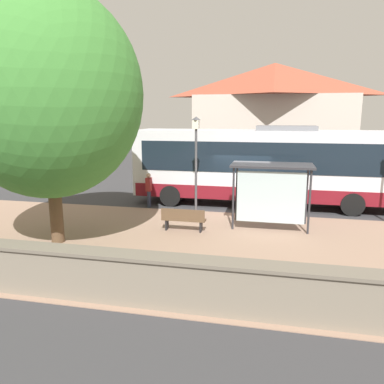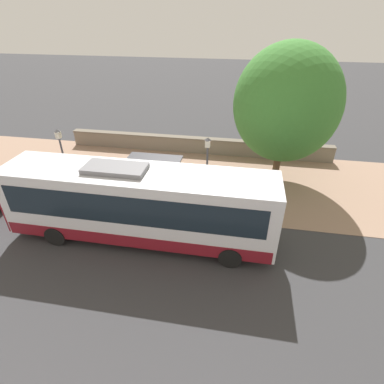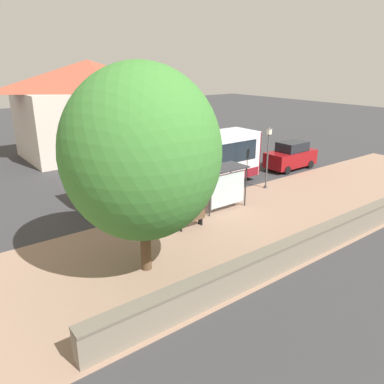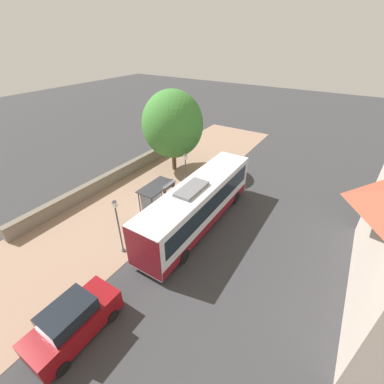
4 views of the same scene
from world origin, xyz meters
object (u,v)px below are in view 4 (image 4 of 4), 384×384
at_px(bench, 168,186).
at_px(shade_tree, 173,125).
at_px(pedestrian, 213,180).
at_px(street_lamp_near, 118,223).
at_px(bus, 198,203).
at_px(street_lamp_far, 186,172).
at_px(parked_car_behind_bus, 73,322).
at_px(bus_shelter, 155,190).

relative_size(bench, shade_tree, 0.20).
xyz_separation_m(bench, shade_tree, (-2.10, 3.89, 4.44)).
height_order(pedestrian, street_lamp_near, street_lamp_near).
xyz_separation_m(bench, street_lamp_near, (2.14, -7.98, 2.01)).
distance_m(pedestrian, street_lamp_near, 10.63).
distance_m(pedestrian, bench, 4.18).
distance_m(bus, bench, 5.84).
xyz_separation_m(bus, street_lamp_far, (-2.93, 2.72, 0.54)).
relative_size(street_lamp_near, street_lamp_far, 1.00).
relative_size(street_lamp_near, parked_car_behind_bus, 0.95).
height_order(bench, shade_tree, shade_tree).
height_order(street_lamp_near, street_lamp_far, street_lamp_far).
relative_size(street_lamp_near, shade_tree, 0.51).
xyz_separation_m(bus_shelter, street_lamp_far, (0.86, 3.08, 0.47)).
distance_m(bench, parked_car_behind_bus, 13.96).
xyz_separation_m(bus, street_lamp_near, (-2.78, -5.19, 0.53)).
bearing_deg(bus_shelter, street_lamp_near, -78.33).
xyz_separation_m(bench, street_lamp_far, (1.99, -0.06, 2.02)).
bearing_deg(street_lamp_near, parked_car_behind_bus, -67.38).
bearing_deg(pedestrian, street_lamp_far, -117.84).
bearing_deg(pedestrian, parked_car_behind_bus, -86.35).
xyz_separation_m(street_lamp_near, parked_car_behind_bus, (2.20, -5.28, -1.45)).
xyz_separation_m(pedestrian, street_lamp_near, (-1.19, -10.45, 1.55)).
relative_size(bus, street_lamp_far, 2.92).
height_order(bus_shelter, street_lamp_near, street_lamp_near).
height_order(bus_shelter, pedestrian, bus_shelter).
height_order(bus, bus_shelter, bus).
height_order(bus, parked_car_behind_bus, bus).
relative_size(bus_shelter, bench, 1.85).
height_order(bus_shelter, street_lamp_far, street_lamp_far).
bearing_deg(street_lamp_near, bus, 61.82).
bearing_deg(shade_tree, street_lamp_near, -70.33).
height_order(street_lamp_near, parked_car_behind_bus, street_lamp_near).
distance_m(bench, street_lamp_near, 8.50).
relative_size(street_lamp_far, shade_tree, 0.51).
distance_m(bus, shade_tree, 10.13).
relative_size(bus_shelter, parked_car_behind_bus, 0.69).
xyz_separation_m(bus_shelter, shade_tree, (-3.24, 7.03, 2.89)).
distance_m(bus_shelter, shade_tree, 8.26).
relative_size(bus, pedestrian, 7.60).
bearing_deg(parked_car_behind_bus, bus_shelter, 107.54).
height_order(bus, street_lamp_far, street_lamp_far).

